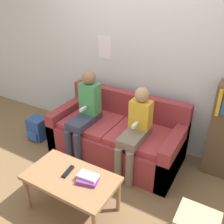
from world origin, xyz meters
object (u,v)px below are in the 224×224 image
object	(u,v)px
coffee_table	(71,181)
couch	(117,136)
person_left	(85,112)
backpack	(38,129)
person_right	(135,129)
tv_remote	(68,172)

from	to	relation	value
coffee_table	couch	bearing A→B (deg)	93.81
person_left	backpack	bearing A→B (deg)	-174.72
couch	person_right	distance (m)	0.50
tv_remote	backpack	xyz separation A→B (m)	(-1.19, 0.74, -0.28)
coffee_table	person_right	xyz separation A→B (m)	(0.27, 0.84, 0.21)
couch	tv_remote	distance (m)	1.01
person_left	person_right	world-z (taller)	person_left
couch	person_left	bearing A→B (deg)	-153.54
couch	person_left	xyz separation A→B (m)	(-0.37, -0.18, 0.35)
person_right	tv_remote	bearing A→B (deg)	-112.22
couch	coffee_table	world-z (taller)	couch
person_left	tv_remote	xyz separation A→B (m)	(0.38, -0.82, -0.19)
coffee_table	person_right	distance (m)	0.91
person_right	tv_remote	distance (m)	0.89
coffee_table	tv_remote	size ratio (longest dim) A/B	5.12
person_left	backpack	size ratio (longest dim) A/B	3.46
coffee_table	person_left	xyz separation A→B (m)	(-0.43, 0.85, 0.25)
person_left	backpack	world-z (taller)	person_left
person_left	backpack	xyz separation A→B (m)	(-0.82, -0.08, -0.46)
tv_remote	backpack	world-z (taller)	tv_remote
couch	coffee_table	xyz separation A→B (m)	(0.07, -1.04, 0.10)
person_left	tv_remote	world-z (taller)	person_left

